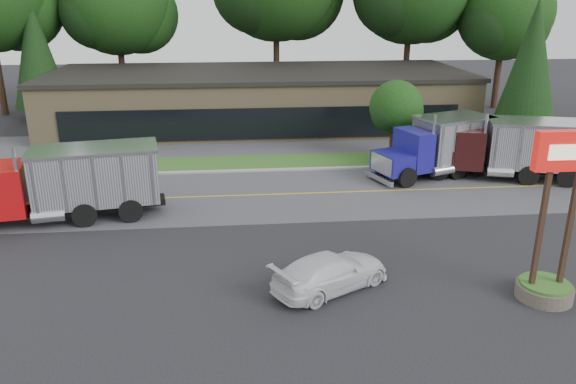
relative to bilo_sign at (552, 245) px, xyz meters
name	(u,v)px	position (x,y,z in m)	size (l,w,h in m)	color
ground	(240,277)	(-10.50, 2.50, -2.02)	(140.00, 140.00, 0.00)	#2C2C31
road	(237,196)	(-10.50, 11.50, -2.02)	(60.00, 8.00, 0.02)	slate
center_line	(237,196)	(-10.50, 11.50, -2.02)	(60.00, 0.12, 0.01)	gold
curb	(236,172)	(-10.50, 15.70, -2.02)	(60.00, 0.30, 0.12)	#9E9E99
grass_verge	(236,163)	(-10.50, 17.50, -2.02)	(60.00, 3.40, 0.03)	#2B581E
far_parking	(236,143)	(-10.50, 22.50, -2.02)	(60.00, 7.00, 0.02)	slate
strip_mall	(259,100)	(-8.50, 28.50, -0.02)	(32.00, 12.00, 4.00)	#97815D
bilo_sign	(552,245)	(0.00, 0.00, 0.00)	(2.20, 1.90, 5.95)	#6B6054
tree_far_b	(118,6)	(-20.35, 36.62, 6.94)	(9.84, 9.26, 14.04)	#382619
tree_far_e	(505,17)	(13.64, 33.61, 6.05)	(8.87, 8.35, 12.65)	#382619
evergreen_left	(36,52)	(-26.50, 32.50, 3.52)	(4.44, 4.44, 10.08)	#382619
evergreen_right	(531,65)	(9.50, 20.50, 3.43)	(4.37, 4.37, 9.92)	#382619
tree_verge	(397,110)	(-0.45, 17.54, 1.17)	(3.52, 3.31, 5.02)	#382619
dump_truck_red	(66,182)	(-18.30, 9.05, -0.21)	(9.92, 4.12, 3.36)	black
dump_truck_blue	(439,145)	(1.14, 14.06, -0.22)	(7.38, 4.68, 3.36)	black
dump_truck_maroon	(514,148)	(5.11, 13.03, -0.21)	(9.85, 5.02, 3.36)	black
rally_car	(331,272)	(-7.26, 1.38, -1.37)	(1.84, 4.53, 1.31)	silver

